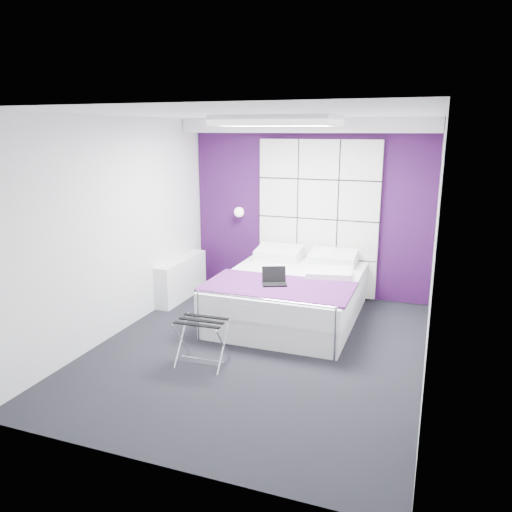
# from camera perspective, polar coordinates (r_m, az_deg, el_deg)

# --- Properties ---
(floor) EXTENTS (4.40, 4.40, 0.00)m
(floor) POSITION_cam_1_polar(r_m,az_deg,el_deg) (5.83, 0.34, -10.51)
(floor) COLOR black
(floor) RESTS_ON ground
(ceiling) EXTENTS (4.40, 4.40, 0.00)m
(ceiling) POSITION_cam_1_polar(r_m,az_deg,el_deg) (5.30, 0.38, 15.96)
(ceiling) COLOR white
(ceiling) RESTS_ON wall_back
(wall_back) EXTENTS (3.60, 0.00, 3.60)m
(wall_back) POSITION_cam_1_polar(r_m,az_deg,el_deg) (7.49, 6.06, 5.39)
(wall_back) COLOR silver
(wall_back) RESTS_ON floor
(wall_left) EXTENTS (0.00, 4.40, 4.40)m
(wall_left) POSITION_cam_1_polar(r_m,az_deg,el_deg) (6.24, -15.41, 3.20)
(wall_left) COLOR silver
(wall_left) RESTS_ON floor
(wall_right) EXTENTS (0.00, 4.40, 4.40)m
(wall_right) POSITION_cam_1_polar(r_m,az_deg,el_deg) (5.11, 19.71, 0.51)
(wall_right) COLOR silver
(wall_right) RESTS_ON floor
(accent_wall) EXTENTS (3.58, 0.02, 2.58)m
(accent_wall) POSITION_cam_1_polar(r_m,az_deg,el_deg) (7.48, 6.04, 5.38)
(accent_wall) COLOR #350E40
(accent_wall) RESTS_ON wall_back
(soffit) EXTENTS (3.58, 0.50, 0.20)m
(soffit) POSITION_cam_1_polar(r_m,az_deg,el_deg) (7.16, 5.82, 14.64)
(soffit) COLOR white
(soffit) RESTS_ON wall_back
(headboard) EXTENTS (1.80, 0.08, 2.30)m
(headboard) POSITION_cam_1_polar(r_m,az_deg,el_deg) (7.42, 7.05, 4.26)
(headboard) COLOR white
(headboard) RESTS_ON wall_back
(skylight) EXTENTS (1.36, 0.86, 0.12)m
(skylight) POSITION_cam_1_polar(r_m,az_deg,el_deg) (5.87, 2.43, 15.29)
(skylight) COLOR white
(skylight) RESTS_ON ceiling
(wall_lamp) EXTENTS (0.15, 0.15, 0.15)m
(wall_lamp) POSITION_cam_1_polar(r_m,az_deg,el_deg) (7.69, -1.84, 5.09)
(wall_lamp) COLOR white
(wall_lamp) RESTS_ON wall_back
(radiator) EXTENTS (0.22, 1.20, 0.60)m
(radiator) POSITION_cam_1_polar(r_m,az_deg,el_deg) (7.49, -8.51, -2.53)
(radiator) COLOR white
(radiator) RESTS_ON floor
(bed) EXTENTS (1.79, 2.16, 0.76)m
(bed) POSITION_cam_1_polar(r_m,az_deg,el_deg) (6.64, 3.97, -4.43)
(bed) COLOR white
(bed) RESTS_ON floor
(nightstand) EXTENTS (0.42, 0.33, 0.05)m
(nightstand) POSITION_cam_1_polar(r_m,az_deg,el_deg) (7.65, 1.05, -0.36)
(nightstand) COLOR white
(nightstand) RESTS_ON wall_back
(luggage_rack) EXTENTS (0.51, 0.37, 0.50)m
(luggage_rack) POSITION_cam_1_polar(r_m,az_deg,el_deg) (5.40, -6.17, -9.77)
(luggage_rack) COLOR silver
(luggage_rack) RESTS_ON floor
(laptop) EXTENTS (0.29, 0.21, 0.21)m
(laptop) POSITION_cam_1_polar(r_m,az_deg,el_deg) (6.10, 2.23, -2.73)
(laptop) COLOR black
(laptop) RESTS_ON bed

